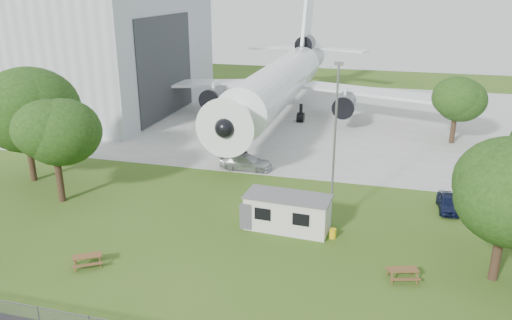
% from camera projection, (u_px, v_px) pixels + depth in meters
% --- Properties ---
extents(ground, '(160.00, 160.00, 0.00)m').
position_uv_depth(ground, '(197.00, 252.00, 33.53)').
color(ground, '#4A6823').
extents(concrete_apron, '(120.00, 46.00, 0.03)m').
position_uv_depth(concrete_apron, '(299.00, 116.00, 68.14)').
color(concrete_apron, '#B7B7B2').
rests_on(concrete_apron, ground).
extents(hangar, '(43.00, 31.00, 18.55)m').
position_uv_depth(hangar, '(41.00, 40.00, 72.46)').
color(hangar, '#B2B7BC').
rests_on(hangar, ground).
extents(airliner, '(46.36, 47.73, 17.69)m').
position_uv_depth(airliner, '(282.00, 80.00, 64.93)').
color(airliner, white).
rests_on(airliner, ground).
extents(site_cabin, '(6.83, 3.10, 2.62)m').
position_uv_depth(site_cabin, '(288.00, 212.00, 36.29)').
color(site_cabin, silver).
rests_on(site_cabin, ground).
extents(picnic_west, '(2.32, 2.22, 0.76)m').
position_uv_depth(picnic_west, '(88.00, 266.00, 31.83)').
color(picnic_west, brown).
rests_on(picnic_west, ground).
extents(picnic_east, '(2.15, 1.94, 0.76)m').
position_uv_depth(picnic_east, '(402.00, 280.00, 30.34)').
color(picnic_east, brown).
rests_on(picnic_east, ground).
extents(lamp_mast, '(0.16, 0.16, 12.00)m').
position_uv_depth(lamp_mast, '(334.00, 149.00, 35.18)').
color(lamp_mast, slate).
rests_on(lamp_mast, ground).
extents(tree_west_big, '(9.25, 9.25, 11.14)m').
position_uv_depth(tree_west_big, '(23.00, 111.00, 43.63)').
color(tree_west_big, '#382619').
rests_on(tree_west_big, ground).
extents(tree_west_small, '(6.38, 6.38, 8.74)m').
position_uv_depth(tree_west_small, '(54.00, 137.00, 39.58)').
color(tree_west_small, '#382619').
rests_on(tree_west_small, ground).
extents(tree_east_front, '(8.05, 8.05, 9.98)m').
position_uv_depth(tree_east_front, '(509.00, 189.00, 28.46)').
color(tree_east_front, '#382619').
rests_on(tree_east_front, ground).
extents(tree_far_apron, '(6.15, 6.15, 7.88)m').
position_uv_depth(tree_far_apron, '(457.00, 102.00, 54.90)').
color(tree_far_apron, '#382619').
rests_on(tree_far_apron, ground).
extents(car_ne_hatch, '(1.67, 3.81, 1.28)m').
position_uv_depth(car_ne_hatch, '(448.00, 203.00, 39.46)').
color(car_ne_hatch, black).
rests_on(car_ne_hatch, ground).
extents(car_ne_sedan, '(2.31, 4.91, 1.55)m').
position_uv_depth(car_ne_sedan, '(510.00, 198.00, 39.98)').
color(car_ne_sedan, white).
rests_on(car_ne_sedan, ground).
extents(car_apron_van, '(5.17, 2.28, 1.48)m').
position_uv_depth(car_apron_van, '(246.00, 162.00, 48.22)').
color(car_apron_van, silver).
rests_on(car_apron_van, ground).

